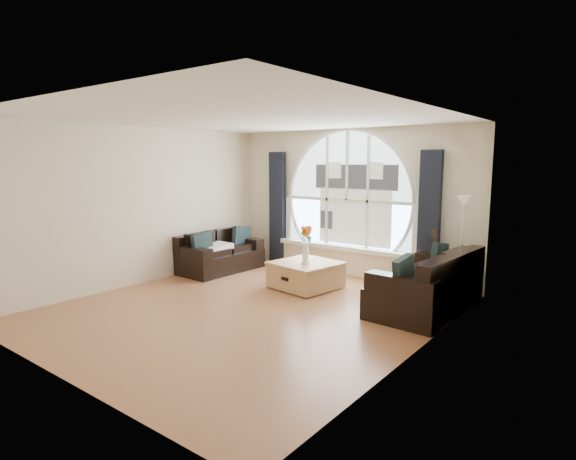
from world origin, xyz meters
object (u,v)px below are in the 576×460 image
at_px(guitar, 435,261).
at_px(potted_plant, 309,233).
at_px(coffee_chest, 306,274).
at_px(sofa_left, 221,251).
at_px(floor_lamp, 461,248).
at_px(vase_flowers, 306,240).
at_px(sofa_right, 425,283).

xyz_separation_m(guitar, potted_plant, (-2.61, 0.21, 0.17)).
bearing_deg(guitar, coffee_chest, -158.63).
relative_size(sofa_left, floor_lamp, 1.03).
xyz_separation_m(vase_flowers, floor_lamp, (2.18, 1.06, -0.03)).
bearing_deg(guitar, sofa_right, -84.90).
relative_size(sofa_right, vase_flowers, 2.74).
relative_size(sofa_right, potted_plant, 6.27).
bearing_deg(sofa_right, coffee_chest, -174.37).
distance_m(sofa_right, floor_lamp, 1.00).
xyz_separation_m(vase_flowers, guitar, (1.76, 1.11, -0.30)).
height_order(sofa_right, guitar, guitar).
height_order(coffee_chest, vase_flowers, vase_flowers).
relative_size(coffee_chest, vase_flowers, 1.41).
xyz_separation_m(sofa_right, vase_flowers, (-1.98, -0.16, 0.43)).
xyz_separation_m(floor_lamp, potted_plant, (-3.03, 0.26, -0.10)).
height_order(sofa_right, potted_plant, potted_plant).
distance_m(sofa_left, floor_lamp, 4.39).
xyz_separation_m(sofa_left, floor_lamp, (4.27, 0.94, 0.40)).
relative_size(sofa_right, floor_lamp, 1.20).
distance_m(floor_lamp, potted_plant, 3.05).
xyz_separation_m(sofa_left, potted_plant, (1.23, 1.21, 0.30)).
relative_size(floor_lamp, potted_plant, 5.23).
distance_m(sofa_left, coffee_chest, 2.04).
bearing_deg(vase_flowers, potted_plant, 122.83).
height_order(floor_lamp, potted_plant, floor_lamp).
height_order(vase_flowers, floor_lamp, floor_lamp).
xyz_separation_m(sofa_left, guitar, (3.85, 1.00, 0.13)).
bearing_deg(sofa_left, floor_lamp, 14.12).
bearing_deg(floor_lamp, potted_plant, 175.03).
height_order(coffee_chest, floor_lamp, floor_lamp).
bearing_deg(floor_lamp, sofa_right, -102.78).
bearing_deg(coffee_chest, sofa_right, 10.70).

